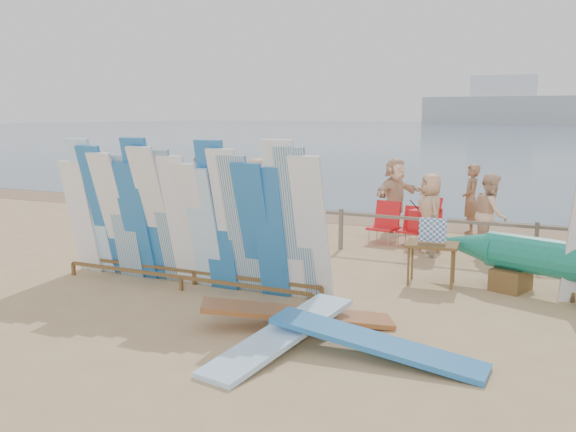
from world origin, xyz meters
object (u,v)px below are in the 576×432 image
at_px(stroller, 425,226).
at_px(beachgoer_8, 491,214).
at_px(beachgoer_6, 430,213).
at_px(beachgoer_7, 471,200).
at_px(beachgoer_3, 257,192).
at_px(main_surfboard_rack, 187,221).
at_px(flat_board_b, 282,347).
at_px(beachgoer_0, 215,194).
at_px(beach_chair_left, 411,234).
at_px(beachgoer_5, 395,195).
at_px(beachgoer_1, 199,189).
at_px(flat_board_d, 375,357).
at_px(vendor_table, 431,262).
at_px(beach_chair_right, 383,231).
at_px(flat_board_c, 298,326).

height_order(stroller, beachgoer_8, beachgoer_8).
distance_m(beachgoer_6, beachgoer_7, 2.29).
bearing_deg(beachgoer_3, main_surfboard_rack, 79.92).
bearing_deg(main_surfboard_rack, beachgoer_3, 106.57).
relative_size(flat_board_b, beachgoer_6, 1.59).
height_order(flat_board_b, beachgoer_7, beachgoer_7).
bearing_deg(beachgoer_8, beachgoer_0, 80.74).
relative_size(beach_chair_left, beachgoer_5, 0.46).
bearing_deg(flat_board_b, beachgoer_1, 139.81).
bearing_deg(beachgoer_0, flat_board_d, -16.34).
distance_m(beachgoer_6, beachgoer_0, 5.59).
distance_m(vendor_table, beach_chair_right, 3.50).
relative_size(vendor_table, stroller, 1.10).
relative_size(vendor_table, flat_board_b, 0.44).
bearing_deg(beach_chair_right, vendor_table, -51.48).
bearing_deg(beachgoer_3, flat_board_d, 99.94).
relative_size(beach_chair_right, beachgoer_5, 0.51).
distance_m(flat_board_b, beachgoer_3, 8.90).
height_order(beachgoer_8, beachgoer_1, beachgoer_1).
height_order(beachgoer_8, beachgoer_0, beachgoer_0).
bearing_deg(beachgoer_1, beachgoer_3, 49.71).
relative_size(flat_board_b, beachgoer_7, 1.54).
relative_size(flat_board_b, beach_chair_right, 2.81).
bearing_deg(flat_board_b, beachgoer_3, 130.24).
distance_m(main_surfboard_rack, flat_board_d, 4.31).
bearing_deg(stroller, beachgoer_5, 146.18).
height_order(beach_chair_left, beachgoer_3, beachgoer_3).
height_order(beachgoer_5, beachgoer_1, beachgoer_5).
xyz_separation_m(flat_board_c, beachgoer_7, (1.29, 7.78, 0.88)).
xyz_separation_m(stroller, beachgoer_6, (0.22, -0.62, 0.42)).
height_order(flat_board_c, beachgoer_8, beachgoer_8).
bearing_deg(beach_chair_right, beachgoer_1, -176.23).
height_order(vendor_table, beach_chair_left, vendor_table).
height_order(vendor_table, beachgoer_1, beachgoer_1).
xyz_separation_m(beach_chair_left, beachgoer_5, (-0.79, 1.52, 0.68)).
xyz_separation_m(vendor_table, beachgoer_6, (-0.55, 2.62, 0.46)).
distance_m(beachgoer_8, beachgoer_3, 6.24).
height_order(stroller, beachgoer_6, beachgoer_6).
bearing_deg(beachgoer_0, beachgoer_3, 87.94).
bearing_deg(beachgoer_0, beachgoer_7, 47.50).
height_order(vendor_table, beachgoer_5, beachgoer_5).
relative_size(main_surfboard_rack, beachgoer_0, 2.77).
bearing_deg(beachgoer_6, flat_board_b, -34.73).
bearing_deg(beachgoer_0, beach_chair_left, 32.58).
bearing_deg(vendor_table, main_surfboard_rack, -157.50).
distance_m(flat_board_b, stroller, 7.01).
height_order(stroller, beachgoer_7, beachgoer_7).
relative_size(beachgoer_8, beachgoer_1, 0.94).
relative_size(flat_board_c, beach_chair_right, 2.81).
xyz_separation_m(beachgoer_6, beachgoer_3, (-4.91, 1.38, 0.05)).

